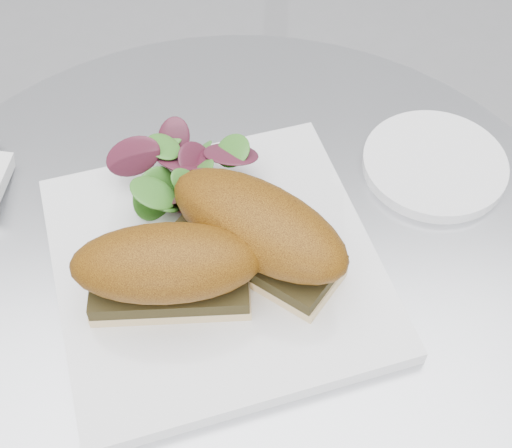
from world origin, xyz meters
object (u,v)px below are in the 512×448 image
(plate, at_px, (216,265))
(sandwich_right, at_px, (258,230))
(sandwich_left, at_px, (167,269))
(saucer, at_px, (435,164))

(plate, bearing_deg, sandwich_right, -1.32)
(sandwich_left, height_order, sandwich_right, same)
(plate, height_order, sandwich_left, sandwich_left)
(sandwich_left, bearing_deg, plate, 43.65)
(sandwich_right, relative_size, saucer, 1.25)
(plate, relative_size, saucer, 1.94)
(plate, distance_m, sandwich_right, 0.06)
(sandwich_right, distance_m, saucer, 0.23)
(sandwich_right, xyz_separation_m, saucer, (0.19, 0.12, -0.05))
(sandwich_left, xyz_separation_m, sandwich_right, (0.08, 0.04, 0.00))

